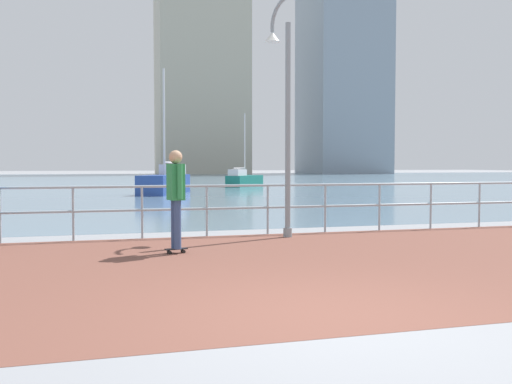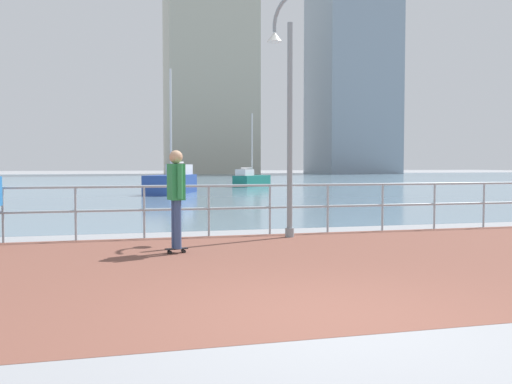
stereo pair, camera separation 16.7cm
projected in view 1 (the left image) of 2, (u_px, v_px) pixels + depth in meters
The scene contains 10 objects.
ground at pixel (127, 185), 44.38m from camera, with size 220.00×220.00×0.00m, color gray.
brick_paving at pixel (253, 265), 8.92m from camera, with size 28.00×7.60×0.01m, color brown.
harbor_water at pixel (120, 181), 55.83m from camera, with size 180.00×88.00×0.00m, color slate.
waterfront_railing at pixel (207, 201), 12.53m from camera, with size 25.25×0.06×1.14m.
lamppost at pixel (283, 105), 12.44m from camera, with size 0.47×0.78×5.21m.
skateboarder at pixel (176, 191), 10.09m from camera, with size 0.41×0.56×1.83m.
sailboat_yellow at pixel (165, 182), 31.03m from camera, with size 3.39×4.97×6.73m.
sailboat_ivory at pixel (244, 180), 41.23m from camera, with size 3.37×3.57×5.27m.
tower_slate at pixel (201, 56), 97.80m from camera, with size 15.16×10.41×42.13m.
tower_glass at pixel (343, 52), 103.87m from camera, with size 13.48×14.14×46.02m.
Camera 1 is at (-2.36, -5.42, 1.57)m, focal length 40.11 mm.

